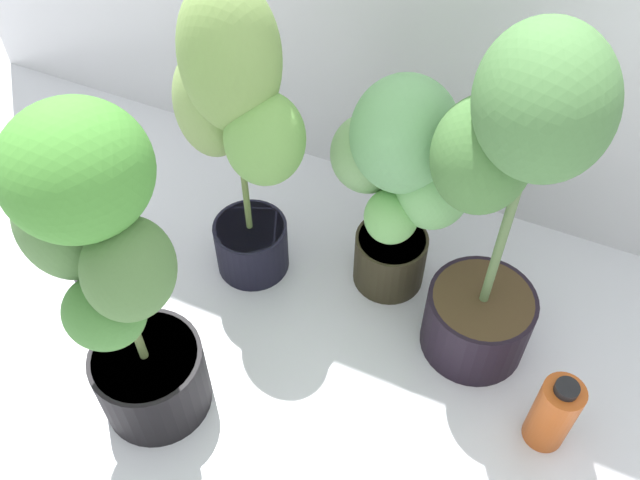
{
  "coord_description": "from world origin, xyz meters",
  "views": [
    {
      "loc": [
        0.37,
        -0.69,
        1.56
      ],
      "look_at": [
        -0.06,
        0.28,
        0.32
      ],
      "focal_mm": 39.06,
      "sensor_mm": 36.0,
      "label": 1
    }
  ],
  "objects_px": {
    "potted_plant_front_left": "(110,274)",
    "nutrient_bottle": "(553,413)",
    "potted_plant_back_left": "(236,122)",
    "floor_fan": "(86,217)",
    "potted_plant_back_right": "(504,195)",
    "potted_plant_back_center": "(399,175)"
  },
  "relations": [
    {
      "from": "potted_plant_back_left",
      "to": "floor_fan",
      "type": "height_order",
      "value": "potted_plant_back_left"
    },
    {
      "from": "potted_plant_front_left",
      "to": "potted_plant_back_right",
      "type": "height_order",
      "value": "potted_plant_back_right"
    },
    {
      "from": "floor_fan",
      "to": "nutrient_bottle",
      "type": "bearing_deg",
      "value": -52.15
    },
    {
      "from": "potted_plant_front_left",
      "to": "potted_plant_back_left",
      "type": "relative_size",
      "value": 1.02
    },
    {
      "from": "potted_plant_back_left",
      "to": "floor_fan",
      "type": "xyz_separation_m",
      "value": [
        -0.35,
        -0.21,
        -0.27
      ]
    },
    {
      "from": "potted_plant_front_left",
      "to": "floor_fan",
      "type": "relative_size",
      "value": 2.4
    },
    {
      "from": "potted_plant_front_left",
      "to": "nutrient_bottle",
      "type": "relative_size",
      "value": 3.89
    },
    {
      "from": "potted_plant_front_left",
      "to": "nutrient_bottle",
      "type": "height_order",
      "value": "potted_plant_front_left"
    },
    {
      "from": "nutrient_bottle",
      "to": "floor_fan",
      "type": "bearing_deg",
      "value": -178.62
    },
    {
      "from": "potted_plant_back_left",
      "to": "nutrient_bottle",
      "type": "xyz_separation_m",
      "value": [
        0.87,
        -0.18,
        -0.41
      ]
    },
    {
      "from": "potted_plant_back_left",
      "to": "nutrient_bottle",
      "type": "bearing_deg",
      "value": -11.68
    },
    {
      "from": "potted_plant_front_left",
      "to": "potted_plant_back_left",
      "type": "distance_m",
      "value": 0.48
    },
    {
      "from": "potted_plant_front_left",
      "to": "potted_plant_back_right",
      "type": "relative_size",
      "value": 0.96
    },
    {
      "from": "potted_plant_back_left",
      "to": "nutrient_bottle",
      "type": "height_order",
      "value": "potted_plant_back_left"
    },
    {
      "from": "floor_fan",
      "to": "nutrient_bottle",
      "type": "distance_m",
      "value": 1.23
    },
    {
      "from": "potted_plant_back_right",
      "to": "floor_fan",
      "type": "distance_m",
      "value": 1.04
    },
    {
      "from": "potted_plant_front_left",
      "to": "nutrient_bottle",
      "type": "xyz_separation_m",
      "value": [
        0.89,
        0.3,
        -0.39
      ]
    },
    {
      "from": "potted_plant_back_right",
      "to": "potted_plant_back_center",
      "type": "relative_size",
      "value": 1.4
    },
    {
      "from": "potted_plant_back_right",
      "to": "potted_plant_back_center",
      "type": "xyz_separation_m",
      "value": [
        -0.25,
        0.1,
        -0.13
      ]
    },
    {
      "from": "nutrient_bottle",
      "to": "potted_plant_back_right",
      "type": "bearing_deg",
      "value": 143.4
    },
    {
      "from": "potted_plant_back_right",
      "to": "floor_fan",
      "type": "relative_size",
      "value": 2.5
    },
    {
      "from": "floor_fan",
      "to": "potted_plant_back_right",
      "type": "bearing_deg",
      "value": -41.12
    }
  ]
}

